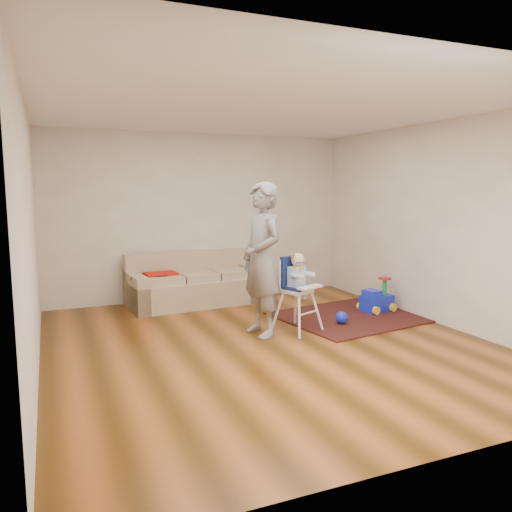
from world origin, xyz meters
name	(u,v)px	position (x,y,z in m)	size (l,w,h in m)	color
ground	(269,344)	(0.00, 0.00, 0.00)	(5.50, 5.50, 0.00)	#442708
room_envelope	(252,184)	(0.00, 0.53, 1.88)	(5.04, 5.52, 2.72)	beige
sofa	(196,279)	(-0.23, 2.30, 0.40)	(2.16, 1.05, 0.81)	tan
side_table	(147,291)	(-1.00, 2.35, 0.27)	(0.53, 0.53, 0.53)	black
area_rug	(358,315)	(1.71, 0.70, 0.01)	(2.19, 1.64, 0.02)	black
ride_on_toy	(377,294)	(2.10, 0.78, 0.27)	(0.45, 0.32, 0.50)	#1528D9
toy_ball	(342,318)	(1.24, 0.38, 0.10)	(0.17, 0.17, 0.17)	#1528D9
high_chair	(297,294)	(0.55, 0.35, 0.49)	(0.62, 0.62, 1.02)	white
adult	(262,260)	(0.07, 0.39, 0.95)	(0.69, 0.46, 1.90)	gray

